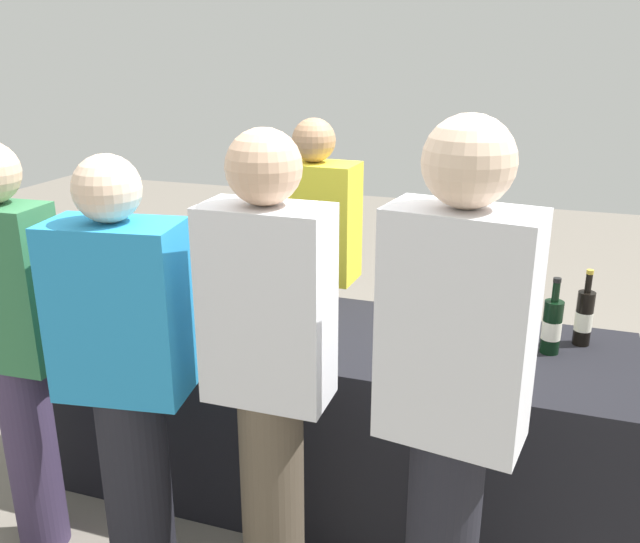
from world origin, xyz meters
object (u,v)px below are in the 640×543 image
(guest_3, at_px, (452,404))
(wine_glass_1, at_px, (164,298))
(wine_bottle_2, at_px, (201,280))
(wine_glass_0, at_px, (128,297))
(wine_glass_2, at_px, (448,346))
(guest_2, at_px, (269,371))
(wine_bottle_0, at_px, (121,272))
(wine_bottle_5, at_px, (516,307))
(guest_0, at_px, (14,340))
(server_pouring, at_px, (314,265))
(wine_bottle_7, at_px, (584,317))
(wine_bottle_1, at_px, (183,274))
(guest_1, at_px, (126,374))
(wine_bottle_4, at_px, (289,291))
(wine_bottle_6, at_px, (552,326))
(menu_board, at_px, (206,316))
(wine_glass_3, at_px, (483,335))
(ice_bucket, at_px, (132,283))
(wine_bottle_3, at_px, (223,283))

(guest_3, bearing_deg, wine_glass_1, 163.26)
(wine_bottle_2, distance_m, wine_glass_0, 0.32)
(wine_glass_2, relative_size, guest_2, 0.08)
(wine_bottle_0, bearing_deg, guest_2, -34.71)
(wine_bottle_2, relative_size, wine_bottle_5, 0.99)
(wine_bottle_0, bearing_deg, guest_0, -86.58)
(server_pouring, xyz_separation_m, guest_0, (-0.70, -1.29, 0.05))
(wine_bottle_0, xyz_separation_m, wine_bottle_7, (2.00, 0.12, -0.01))
(wine_bottle_1, bearing_deg, wine_bottle_5, 2.55)
(guest_0, xyz_separation_m, guest_1, (0.49, -0.04, -0.04))
(wine_bottle_4, relative_size, wine_glass_2, 2.51)
(wine_bottle_6, bearing_deg, wine_bottle_0, -179.81)
(wine_glass_1, bearing_deg, wine_bottle_5, 13.80)
(menu_board, bearing_deg, wine_glass_0, -76.62)
(wine_bottle_1, relative_size, wine_glass_0, 2.34)
(wine_glass_1, height_order, menu_board, wine_glass_1)
(guest_2, bearing_deg, wine_bottle_5, 49.97)
(wine_bottle_2, bearing_deg, wine_glass_1, -103.80)
(wine_bottle_4, distance_m, guest_0, 1.08)
(wine_bottle_0, xyz_separation_m, wine_glass_0, (0.18, -0.22, -0.02))
(wine_glass_3, distance_m, guest_3, 0.66)
(wine_bottle_7, height_order, server_pouring, server_pouring)
(wine_bottle_4, bearing_deg, wine_bottle_2, -178.25)
(wine_bottle_0, xyz_separation_m, guest_2, (1.04, -0.72, 0.01))
(ice_bucket, bearing_deg, wine_bottle_5, 6.94)
(wine_glass_2, xyz_separation_m, guest_0, (-1.49, -0.47, 0.01))
(wine_bottle_2, height_order, wine_glass_2, wine_bottle_2)
(wine_bottle_0, height_order, wine_glass_0, wine_bottle_0)
(wine_glass_0, relative_size, guest_0, 0.09)
(guest_0, bearing_deg, wine_bottle_2, 61.09)
(wine_bottle_5, bearing_deg, wine_bottle_7, -1.27)
(wine_glass_0, bearing_deg, wine_bottle_4, 20.43)
(guest_3, bearing_deg, wine_bottle_7, 76.70)
(guest_1, bearing_deg, wine_bottle_3, 82.87)
(wine_bottle_2, bearing_deg, wine_bottle_5, 5.14)
(wine_bottle_6, relative_size, wine_glass_1, 1.95)
(guest_0, bearing_deg, guest_1, -7.42)
(ice_bucket, relative_size, guest_3, 0.14)
(wine_bottle_3, height_order, guest_2, guest_2)
(wine_bottle_0, relative_size, wine_bottle_2, 1.01)
(wine_bottle_6, height_order, wine_glass_1, wine_bottle_6)
(wine_glass_0, bearing_deg, server_pouring, 54.31)
(guest_2, distance_m, menu_board, 1.96)
(wine_bottle_6, distance_m, guest_3, 0.86)
(wine_glass_0, distance_m, guest_1, 0.66)
(wine_bottle_4, bearing_deg, wine_glass_1, -153.42)
(server_pouring, bearing_deg, wine_bottle_7, 163.19)
(wine_bottle_6, xyz_separation_m, guest_1, (-1.34, -0.77, -0.04))
(wine_glass_0, distance_m, wine_glass_3, 1.47)
(wine_bottle_1, distance_m, wine_glass_2, 1.29)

